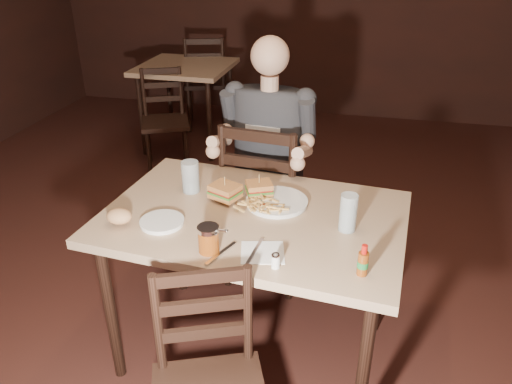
% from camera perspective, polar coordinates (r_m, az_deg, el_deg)
% --- Properties ---
extents(room_shell, '(7.00, 7.00, 7.00)m').
position_cam_1_polar(room_shell, '(2.09, -0.39, 15.79)').
color(room_shell, black).
rests_on(room_shell, ground).
extents(main_table, '(1.32, 0.94, 0.77)m').
position_cam_1_polar(main_table, '(2.14, -0.30, -4.33)').
color(main_table, tan).
rests_on(main_table, ground).
extents(bg_table, '(0.81, 0.81, 0.77)m').
position_cam_1_polar(bg_table, '(4.69, -8.03, 13.14)').
color(bg_table, tan).
rests_on(bg_table, ground).
extents(chair_far, '(0.51, 0.55, 0.99)m').
position_cam_1_polar(chair_far, '(2.79, 1.46, -1.01)').
color(chair_far, black).
rests_on(chair_far, ground).
extents(bg_chair_far, '(0.56, 0.58, 0.94)m').
position_cam_1_polar(bg_chair_far, '(5.25, -5.76, 12.41)').
color(bg_chair_far, black).
rests_on(bg_chair_far, ground).
extents(bg_chair_near, '(0.52, 0.54, 0.83)m').
position_cam_1_polar(bg_chair_near, '(4.28, -10.36, 7.85)').
color(bg_chair_near, black).
rests_on(bg_chair_near, ground).
extents(diner, '(0.55, 0.45, 0.88)m').
position_cam_1_polar(diner, '(2.56, 1.26, 7.56)').
color(diner, '#282A2C').
rests_on(diner, chair_far).
extents(dinner_plate, '(0.29, 0.29, 0.02)m').
position_cam_1_polar(dinner_plate, '(2.18, 2.38, -1.22)').
color(dinner_plate, white).
rests_on(dinner_plate, main_table).
extents(sandwich_left, '(0.15, 0.14, 0.10)m').
position_cam_1_polar(sandwich_left, '(2.19, -3.57, 0.60)').
color(sandwich_left, '#D48C49').
rests_on(sandwich_left, dinner_plate).
extents(sandwich_right, '(0.14, 0.13, 0.10)m').
position_cam_1_polar(sandwich_right, '(2.20, 0.37, 0.81)').
color(sandwich_right, '#D48C49').
rests_on(sandwich_right, dinner_plate).
extents(fries_pile, '(0.27, 0.20, 0.04)m').
position_cam_1_polar(fries_pile, '(2.12, 0.62, -1.22)').
color(fries_pile, tan).
rests_on(fries_pile, dinner_plate).
extents(ketchup_dollop, '(0.04, 0.04, 0.01)m').
position_cam_1_polar(ketchup_dollop, '(2.13, 0.96, -1.56)').
color(ketchup_dollop, maroon).
rests_on(ketchup_dollop, dinner_plate).
extents(glass_left, '(0.09, 0.09, 0.15)m').
position_cam_1_polar(glass_left, '(2.28, -7.50, 1.74)').
color(glass_left, silver).
rests_on(glass_left, main_table).
extents(glass_right, '(0.07, 0.07, 0.16)m').
position_cam_1_polar(glass_right, '(1.99, 10.49, -2.34)').
color(glass_right, silver).
rests_on(glass_right, main_table).
extents(hot_sauce, '(0.04, 0.04, 0.12)m').
position_cam_1_polar(hot_sauce, '(1.76, 12.16, -7.60)').
color(hot_sauce, '#75340D').
rests_on(hot_sauce, main_table).
extents(salt_shaker, '(0.03, 0.03, 0.06)m').
position_cam_1_polar(salt_shaker, '(1.77, 2.25, -7.85)').
color(salt_shaker, white).
rests_on(salt_shaker, main_table).
extents(syrup_dispenser, '(0.09, 0.09, 0.11)m').
position_cam_1_polar(syrup_dispenser, '(1.85, -5.44, -5.38)').
color(syrup_dispenser, '#75340D').
rests_on(syrup_dispenser, main_table).
extents(napkin, '(0.19, 0.18, 0.00)m').
position_cam_1_polar(napkin, '(1.86, 0.76, -6.91)').
color(napkin, white).
rests_on(napkin, main_table).
extents(knife, '(0.03, 0.21, 0.00)m').
position_cam_1_polar(knife, '(1.85, -0.29, -7.02)').
color(knife, silver).
rests_on(knife, napkin).
extents(fork, '(0.08, 0.17, 0.01)m').
position_cam_1_polar(fork, '(1.85, -4.03, -6.99)').
color(fork, silver).
rests_on(fork, napkin).
extents(side_plate, '(0.19, 0.19, 0.01)m').
position_cam_1_polar(side_plate, '(2.07, -10.68, -3.47)').
color(side_plate, white).
rests_on(side_plate, main_table).
extents(bread_roll, '(0.11, 0.09, 0.06)m').
position_cam_1_polar(bread_roll, '(2.08, -15.37, -2.67)').
color(bread_roll, tan).
rests_on(bread_roll, side_plate).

